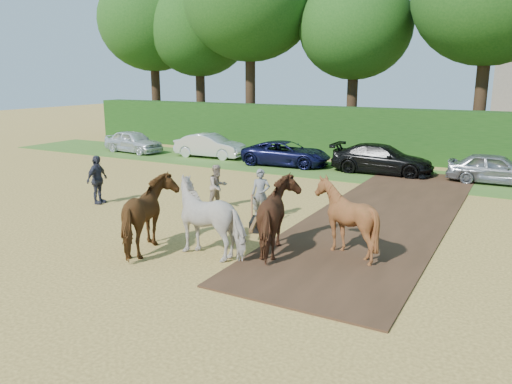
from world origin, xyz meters
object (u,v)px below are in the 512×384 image
Objects in this scene: spectator_near at (218,187)px; spectator_far at (97,180)px; parked_cars at (405,163)px; plough_team at (248,216)px.

spectator_far is at bearing 131.37° from spectator_near.
spectator_far reaches higher than spectator_near.
parked_cars is at bearing -47.75° from spectator_far.
spectator_far is at bearing -130.22° from parked_cars.
plough_team is 12.95m from parked_cars.
parked_cars is (9.25, 10.93, -0.23)m from spectator_far.
spectator_near is at bearing -77.17° from spectator_far.
plough_team is at bearing -111.46° from spectator_far.
plough_team is (7.79, -1.93, 0.10)m from spectator_far.
plough_team is 0.19× the size of parked_cars.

